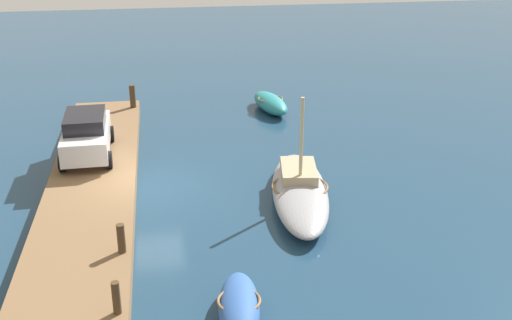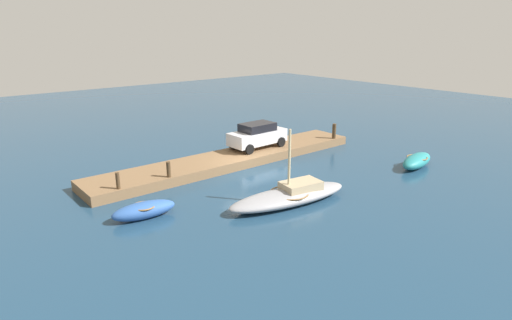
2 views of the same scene
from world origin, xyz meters
name	(u,v)px [view 1 (image 1 of 2)]	position (x,y,z in m)	size (l,w,h in m)	color
ground_plane	(144,191)	(0.00, 0.00, 0.00)	(84.00, 84.00, 0.00)	navy
dock_platform	(92,187)	(0.00, -1.76, 0.27)	(18.54, 2.97, 0.55)	brown
rowboat_teal	(270,103)	(-8.27, 6.03, 0.41)	(3.48, 1.76, 0.81)	teal
sailboat_grey	(300,189)	(1.61, 5.23, 0.42)	(6.68, 2.80, 3.69)	#939399
dinghy_blue	(239,307)	(7.82, 2.33, 0.38)	(2.97, 1.33, 0.75)	#2D569E
mooring_post_west	(133,96)	(-8.21, -0.52, 1.08)	(0.27, 0.27, 1.06)	#47331E
mooring_post_mid_west	(121,238)	(5.03, -0.52, 0.97)	(0.22, 0.22, 0.84)	#47331E
mooring_post_mid_east	(116,298)	(7.81, -0.52, 0.97)	(0.19, 0.19, 0.84)	#47331E
parked_car	(86,134)	(-2.34, -2.06, 1.41)	(4.00, 1.95, 1.66)	silver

